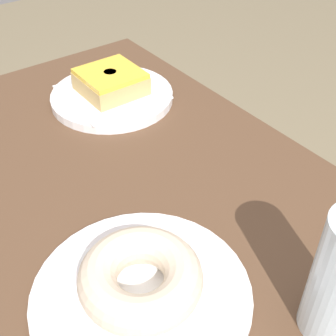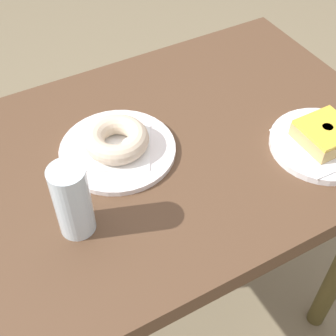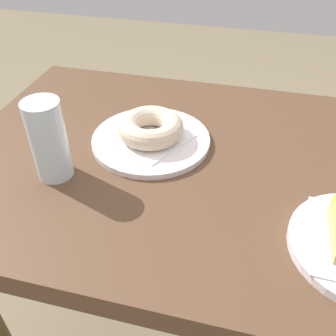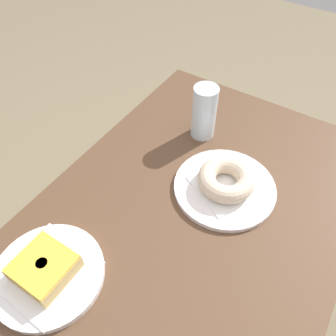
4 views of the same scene
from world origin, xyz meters
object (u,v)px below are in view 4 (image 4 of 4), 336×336
plate_sugar_ring (225,187)px  donut_sugar_ring (226,179)px  donut_glazed_square (44,267)px  plate_glazed_square (48,274)px  water_glass (204,112)px

plate_sugar_ring → donut_sugar_ring: (0.00, -0.00, 0.03)m
donut_sugar_ring → donut_glazed_square: same height
plate_glazed_square → water_glass: (-0.49, 0.05, 0.06)m
plate_sugar_ring → donut_glazed_square: (0.36, -0.18, 0.03)m
plate_glazed_square → donut_glazed_square: donut_glazed_square is taller
donut_glazed_square → water_glass: water_glass is taller
donut_sugar_ring → donut_glazed_square: bearing=-26.9°
plate_sugar_ring → donut_sugar_ring: bearing=-90.0°
plate_glazed_square → plate_sugar_ring: bearing=153.1°
donut_sugar_ring → donut_glazed_square: (0.36, -0.18, 0.00)m
donut_sugar_ring → plate_glazed_square: 0.40m
plate_sugar_ring → plate_glazed_square: (0.36, -0.18, 0.00)m
donut_glazed_square → water_glass: (-0.49, 0.05, 0.03)m
plate_sugar_ring → plate_glazed_square: 0.40m
plate_sugar_ring → donut_glazed_square: size_ratio=2.36×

